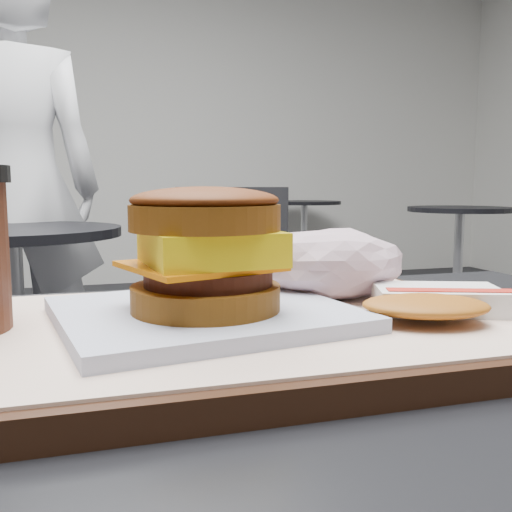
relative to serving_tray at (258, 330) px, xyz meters
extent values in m
cube|color=silver|center=(0.00, 4.95, 0.72)|extent=(8.00, 0.10, 3.00)
cube|color=black|center=(0.00, -0.05, -0.03)|extent=(0.80, 0.60, 0.04)
cube|color=black|center=(0.00, 0.00, 0.00)|extent=(0.38, 0.28, 0.02)
cube|color=silver|center=(0.00, 0.00, 0.01)|extent=(0.36, 0.26, 0.00)
cube|color=silver|center=(-0.04, 0.00, 0.02)|extent=(0.21, 0.20, 0.01)
cylinder|color=brown|center=(-0.04, -0.01, 0.03)|extent=(0.11, 0.11, 0.02)
cylinder|color=#341107|center=(-0.04, -0.01, 0.04)|extent=(0.10, 0.10, 0.01)
cube|color=orange|center=(-0.04, -0.01, 0.05)|extent=(0.11, 0.11, 0.00)
cube|color=yellow|center=(-0.04, -0.01, 0.06)|extent=(0.09, 0.09, 0.02)
cylinder|color=brown|center=(-0.04, -0.01, 0.08)|extent=(0.11, 0.11, 0.02)
ellipsoid|color=#682E0E|center=(-0.04, -0.01, 0.09)|extent=(0.11, 0.11, 0.02)
cube|color=silver|center=(0.13, -0.02, 0.02)|extent=(0.10, 0.08, 0.02)
cube|color=red|center=(0.13, -0.04, 0.03)|extent=(0.09, 0.04, 0.00)
ellipsoid|color=#BA6B1D|center=(0.10, -0.05, 0.02)|extent=(0.10, 0.09, 0.01)
cylinder|color=black|center=(-0.35, 1.60, -0.77)|extent=(0.44, 0.44, 0.02)
cylinder|color=#A5A5AA|center=(-0.35, 1.60, -0.41)|extent=(0.07, 0.07, 0.70)
cylinder|color=black|center=(-0.35, 1.60, -0.04)|extent=(0.70, 0.70, 0.03)
cylinder|color=#A1A1A6|center=(0.20, 1.58, -0.56)|extent=(0.06, 0.06, 0.44)
cube|color=black|center=(0.20, 1.58, -0.32)|extent=(0.56, 0.56, 0.04)
cube|color=black|center=(0.39, 1.58, -0.10)|extent=(0.38, 0.19, 0.40)
imported|color=silver|center=(-0.36, 2.02, 0.10)|extent=(0.65, 0.44, 1.75)
cylinder|color=black|center=(2.20, 2.75, -0.77)|extent=(0.40, 0.40, 0.02)
cylinder|color=#A5A5AA|center=(2.20, 2.75, -0.41)|extent=(0.06, 0.06, 0.70)
cylinder|color=black|center=(2.20, 2.75, -0.04)|extent=(0.66, 0.66, 0.03)
cylinder|color=black|center=(1.80, 4.45, -0.77)|extent=(0.40, 0.40, 0.02)
cylinder|color=#A5A5AA|center=(1.80, 4.45, -0.41)|extent=(0.06, 0.06, 0.70)
cylinder|color=black|center=(1.80, 4.45, -0.04)|extent=(0.66, 0.66, 0.03)
camera|label=1|loc=(-0.12, -0.38, 0.10)|focal=40.00mm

